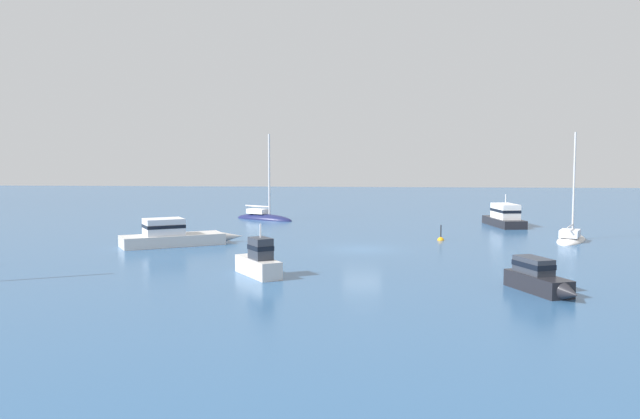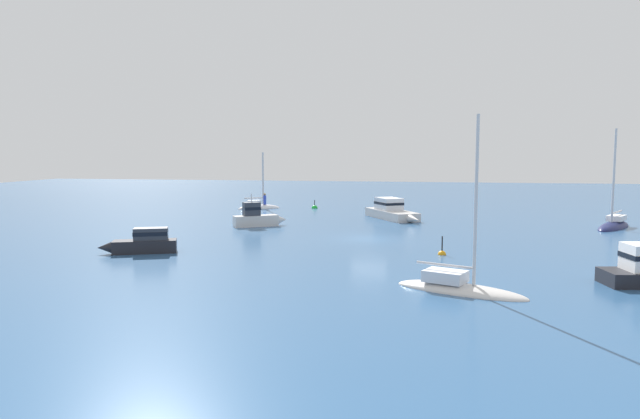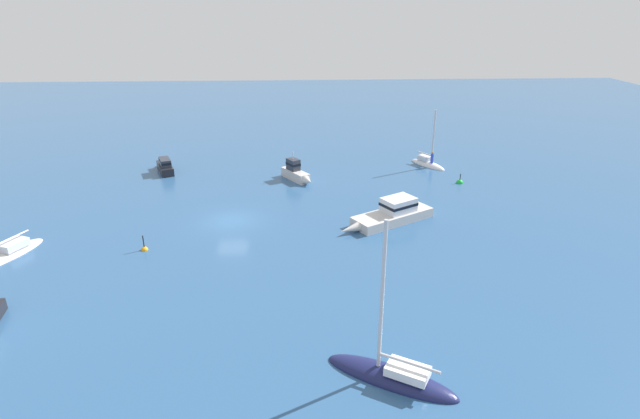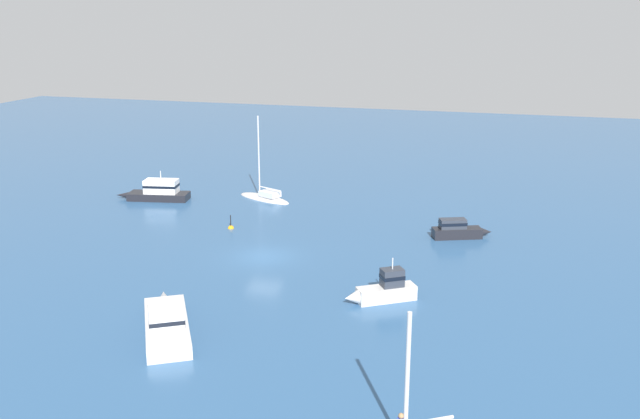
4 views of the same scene
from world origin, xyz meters
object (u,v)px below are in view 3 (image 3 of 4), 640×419
at_px(ketch, 392,377).
at_px(motor_cruiser_1, 165,166).
at_px(launch_1, 296,173).
at_px(sloop, 428,164).
at_px(channel_buoy, 460,183).
at_px(yacht, 6,254).
at_px(mooring_buoy, 145,250).
at_px(motor_cruiser, 392,213).

height_order(ketch, motor_cruiser_1, ketch).
bearing_deg(launch_1, sloop, 73.22).
relative_size(motor_cruiser_1, channel_buoy, 3.76).
bearing_deg(channel_buoy, yacht, -69.58).
height_order(ketch, mooring_buoy, ketch).
relative_size(sloop, yacht, 0.80).
distance_m(sloop, channel_buoy, 6.16).
distance_m(ketch, motor_cruiser, 18.80).
distance_m(sloop, launch_1, 15.00).
height_order(motor_cruiser, mooring_buoy, motor_cruiser).
height_order(yacht, motor_cruiser, yacht).
xyz_separation_m(yacht, channel_buoy, (-13.66, 36.70, -0.15)).
xyz_separation_m(motor_cruiser, channel_buoy, (-9.01, 8.44, -0.70)).
bearing_deg(launch_1, yacht, -85.83).
relative_size(sloop, motor_cruiser_1, 1.39).
height_order(launch_1, motor_cruiser, launch_1).
xyz_separation_m(motor_cruiser_1, mooring_buoy, (18.32, 2.70, -0.62)).
bearing_deg(motor_cruiser, mooring_buoy, -18.01).
bearing_deg(mooring_buoy, ketch, 47.09).
xyz_separation_m(ketch, motor_cruiser_1, (-32.63, -18.10, 0.50)).
xyz_separation_m(yacht, motor_cruiser, (-4.66, 28.26, 0.55)).
xyz_separation_m(sloop, mooring_buoy, (19.08, -25.51, -0.16)).
relative_size(yacht, motor_cruiser, 1.01).
relative_size(sloop, channel_buoy, 5.23).
xyz_separation_m(ketch, mooring_buoy, (-14.31, -15.40, -0.12)).
relative_size(yacht, motor_cruiser_1, 1.73).
bearing_deg(yacht, channel_buoy, 133.97).
distance_m(motor_cruiser, channel_buoy, 12.36).
height_order(sloop, motor_cruiser, sloop).
bearing_deg(motor_cruiser_1, mooring_buoy, 166.86).
height_order(yacht, mooring_buoy, yacht).
height_order(launch_1, channel_buoy, launch_1).
relative_size(ketch, channel_buoy, 6.80).
height_order(launch_1, mooring_buoy, launch_1).
distance_m(channel_buoy, mooring_buoy, 30.26).
height_order(motor_cruiser_1, mooring_buoy, motor_cruiser_1).
relative_size(launch_1, motor_cruiser, 0.53).
distance_m(sloop, motor_cruiser, 16.37).
height_order(yacht, motor_cruiser_1, yacht).
distance_m(sloop, mooring_buoy, 31.86).
xyz_separation_m(sloop, launch_1, (4.13, -14.41, 0.55)).
xyz_separation_m(sloop, motor_cruiser, (14.92, -6.71, 0.52)).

